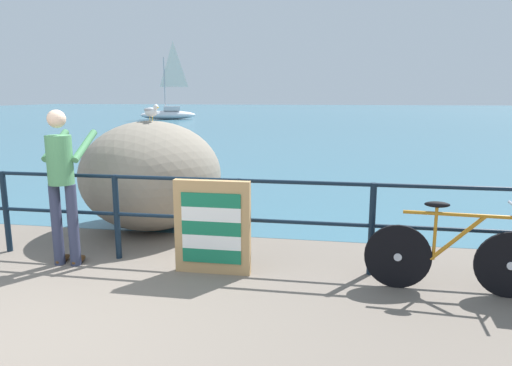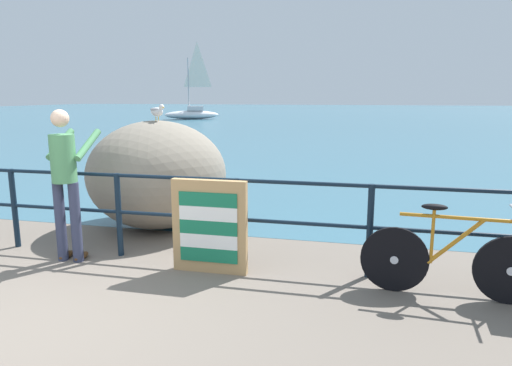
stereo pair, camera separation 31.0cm
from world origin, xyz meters
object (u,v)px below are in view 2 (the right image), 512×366
(bicycle, at_px, (469,253))
(person_at_railing, at_px, (66,178))
(seagull, at_px, (157,111))
(sailboat, at_px, (192,110))
(folded_deckchair_stack, at_px, (210,227))
(breakwater_boulder_main, at_px, (157,174))

(bicycle, bearing_deg, person_at_railing, -177.57)
(seagull, height_order, sailboat, sailboat)
(folded_deckchair_stack, xyz_separation_m, sailboat, (-12.08, 31.12, 0.19))
(bicycle, xyz_separation_m, breakwater_boulder_main, (-3.95, 1.65, 0.32))
(folded_deckchair_stack, relative_size, breakwater_boulder_main, 0.51)
(person_at_railing, relative_size, breakwater_boulder_main, 0.88)
(folded_deckchair_stack, height_order, breakwater_boulder_main, breakwater_boulder_main)
(breakwater_boulder_main, xyz_separation_m, seagull, (0.05, -0.03, 0.93))
(bicycle, bearing_deg, sailboat, 118.69)
(bicycle, distance_m, breakwater_boulder_main, 4.29)
(sailboat, bearing_deg, seagull, 88.48)
(person_at_railing, distance_m, seagull, 1.76)
(folded_deckchair_stack, xyz_separation_m, breakwater_boulder_main, (-1.33, 1.54, 0.27))
(person_at_railing, relative_size, folded_deckchair_stack, 1.71)
(sailboat, bearing_deg, folded_deckchair_stack, 89.65)
(seagull, bearing_deg, person_at_railing, -74.82)
(seagull, bearing_deg, folded_deckchair_stack, -18.41)
(person_at_railing, height_order, breakwater_boulder_main, person_at_railing)
(bicycle, distance_m, sailboat, 34.51)
(folded_deckchair_stack, distance_m, seagull, 2.32)
(person_at_railing, relative_size, seagull, 5.50)
(bicycle, relative_size, folded_deckchair_stack, 1.63)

